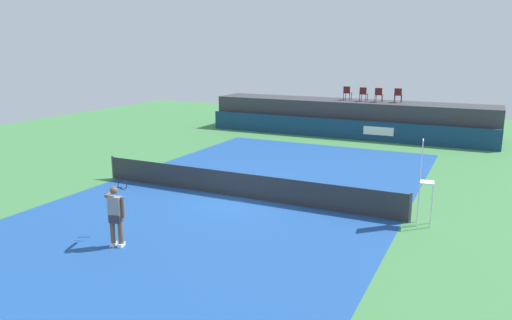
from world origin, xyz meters
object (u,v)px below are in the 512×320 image
at_px(spectator_chair_right, 398,95).
at_px(net_post_near, 113,167).
at_px(tennis_ball, 233,173).
at_px(spectator_chair_far_left, 347,92).
at_px(tennis_player, 116,214).
at_px(spectator_chair_center, 379,94).
at_px(umpire_chair, 424,177).
at_px(spectator_chair_left, 363,94).
at_px(net_post_far, 410,208).

height_order(spectator_chair_right, net_post_near, spectator_chair_right).
bearing_deg(spectator_chair_right, tennis_ball, -111.65).
bearing_deg(spectator_chair_far_left, tennis_player, -92.12).
height_order(spectator_chair_far_left, tennis_player, spectator_chair_far_left).
height_order(spectator_chair_center, umpire_chair, spectator_chair_center).
xyz_separation_m(spectator_chair_right, tennis_player, (-4.03, -20.95, -1.73)).
bearing_deg(spectator_chair_left, tennis_player, -95.28).
xyz_separation_m(spectator_chair_left, tennis_player, (-1.92, -20.74, -1.73)).
bearing_deg(net_post_far, umpire_chair, -2.35).
bearing_deg(spectator_chair_right, umpire_chair, -77.11).
xyz_separation_m(umpire_chair, net_post_far, (-0.33, 0.01, -1.09)).
bearing_deg(net_post_near, spectator_chair_center, 61.92).
xyz_separation_m(spectator_chair_left, spectator_chair_right, (2.11, 0.22, 0.00)).
relative_size(spectator_chair_center, net_post_far, 0.89).
relative_size(spectator_chair_far_left, net_post_near, 0.89).
relative_size(spectator_chair_right, tennis_player, 0.50).
distance_m(spectator_chair_center, spectator_chair_right, 1.16).
xyz_separation_m(umpire_chair, net_post_near, (-12.73, 0.01, -1.09)).
bearing_deg(tennis_ball, spectator_chair_left, 77.01).
height_order(spectator_chair_right, tennis_player, spectator_chair_right).
distance_m(spectator_chair_right, umpire_chair, 15.82).
distance_m(spectator_chair_left, tennis_ball, 12.78).
distance_m(spectator_chair_left, spectator_chair_right, 2.12).
bearing_deg(net_post_near, tennis_player, -47.14).
relative_size(net_post_far, tennis_ball, 14.71).
bearing_deg(net_post_near, spectator_chair_right, 59.07).
height_order(spectator_chair_center, net_post_far, spectator_chair_center).
xyz_separation_m(net_post_near, tennis_player, (5.18, -5.58, 0.46)).
bearing_deg(spectator_chair_center, spectator_chair_right, 11.75).
xyz_separation_m(spectator_chair_far_left, tennis_player, (-0.78, -21.06, -1.73)).
height_order(spectator_chair_far_left, spectator_chair_center, same).
bearing_deg(spectator_chair_right, net_post_far, -78.28).
relative_size(spectator_chair_left, tennis_player, 0.50).
xyz_separation_m(spectator_chair_far_left, net_post_far, (6.44, -15.48, -2.19)).
bearing_deg(tennis_ball, spectator_chair_right, 68.35).
bearing_deg(tennis_ball, net_post_far, -20.15).
height_order(spectator_chair_left, net_post_near, spectator_chair_left).
bearing_deg(tennis_ball, spectator_chair_far_left, 82.38).
bearing_deg(net_post_near, umpire_chair, -0.06).
height_order(spectator_chair_far_left, tennis_ball, spectator_chair_far_left).
height_order(spectator_chair_far_left, net_post_near, spectator_chair_far_left).
bearing_deg(umpire_chair, spectator_chair_right, 102.89).
xyz_separation_m(spectator_chair_center, tennis_ball, (-3.78, -12.16, -2.66)).
bearing_deg(umpire_chair, spectator_chair_center, 107.09).
xyz_separation_m(spectator_chair_center, net_post_near, (-8.07, -15.13, -2.19)).
xyz_separation_m(spectator_chair_center, umpire_chair, (4.66, -15.15, -1.11)).
xyz_separation_m(spectator_chair_far_left, umpire_chair, (6.77, -15.49, -1.11)).
height_order(net_post_near, net_post_far, same).
xyz_separation_m(tennis_player, tennis_ball, (-0.89, 8.56, -0.92)).
distance_m(net_post_near, tennis_player, 7.63).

